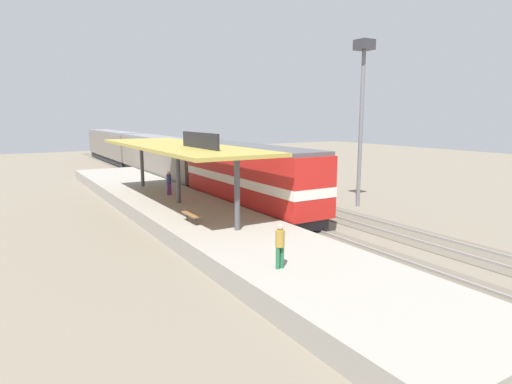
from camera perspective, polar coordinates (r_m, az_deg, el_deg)
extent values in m
plane|color=#706656|center=(32.03, 1.07, -1.80)|extent=(120.00, 120.00, 0.00)
cube|color=#5F5649|center=(31.04, -2.06, -2.15)|extent=(3.20, 110.00, 0.04)
cube|color=gray|center=(30.69, -3.24, -2.19)|extent=(0.10, 110.00, 0.16)
cube|color=gray|center=(31.37, -0.91, -1.90)|extent=(0.10, 110.00, 0.16)
cube|color=#5F5649|center=(33.46, 4.84, -1.29)|extent=(3.20, 110.00, 0.04)
cube|color=gray|center=(33.04, 3.83, -1.32)|extent=(0.10, 110.00, 0.16)
cube|color=gray|center=(33.87, 5.83, -1.07)|extent=(0.10, 110.00, 0.16)
cube|color=gray|center=(29.05, -10.04, -2.27)|extent=(6.00, 44.00, 0.90)
cylinder|color=#47474C|center=(21.46, -2.49, -0.33)|extent=(0.28, 0.28, 3.60)
cylinder|color=#47474C|center=(28.66, -10.17, 2.13)|extent=(0.28, 0.28, 3.60)
cylinder|color=#47474C|center=(36.20, -14.73, 3.56)|extent=(0.28, 0.28, 3.60)
cube|color=#A38E3D|center=(28.47, -10.29, 5.92)|extent=(5.20, 18.00, 0.20)
cube|color=black|center=(25.11, -7.38, 6.73)|extent=(0.12, 4.80, 0.90)
cylinder|color=#333338|center=(22.86, -7.82, -3.85)|extent=(0.07, 0.07, 0.42)
cylinder|color=#333338|center=(24.03, -9.05, -3.20)|extent=(0.07, 0.07, 0.42)
cube|color=brown|center=(23.39, -8.47, -2.92)|extent=(0.44, 1.70, 0.08)
cube|color=#28282D|center=(29.86, -0.90, -1.67)|extent=(2.60, 13.60, 0.70)
cube|color=red|center=(29.51, -0.91, 2.33)|extent=(2.90, 14.40, 3.50)
cube|color=#4C4C51|center=(29.32, -0.92, 5.95)|extent=(2.78, 14.11, 0.24)
cube|color=silver|center=(29.55, -0.91, 1.82)|extent=(2.93, 14.43, 0.56)
cube|color=#28282D|center=(46.11, -12.22, 2.23)|extent=(2.60, 19.20, 0.70)
cube|color=slate|center=(45.90, -12.31, 4.71)|extent=(2.90, 20.00, 3.30)
cube|color=slate|center=(45.78, -12.39, 6.91)|extent=(2.78, 19.60, 0.24)
cube|color=#28282D|center=(66.03, -18.12, 4.24)|extent=(2.60, 19.20, 0.70)
cube|color=slate|center=(65.88, -18.21, 5.97)|extent=(2.90, 20.00, 3.30)
cube|color=slate|center=(65.80, -18.30, 7.50)|extent=(2.78, 19.60, 0.24)
cube|color=#28282D|center=(40.60, -2.32, 1.43)|extent=(2.50, 11.20, 0.70)
cube|color=#6B6056|center=(40.39, -2.34, 3.74)|extent=(2.80, 12.00, 2.60)
cube|color=#554D45|center=(40.26, -2.35, 5.75)|extent=(2.69, 11.76, 0.24)
cylinder|color=slate|center=(32.09, 13.58, 7.85)|extent=(0.28, 0.28, 11.00)
cube|color=#333338|center=(32.44, 14.02, 18.22)|extent=(1.10, 1.10, 0.70)
cylinder|color=#663375|center=(31.88, -11.48, 0.35)|extent=(0.16, 0.16, 0.84)
cylinder|color=#663375|center=(31.94, -11.18, 0.38)|extent=(0.16, 0.16, 0.84)
cylinder|color=navy|center=(31.80, -11.37, 1.68)|extent=(0.34, 0.34, 0.64)
sphere|color=tan|center=(31.74, -11.40, 2.46)|extent=(0.23, 0.23, 0.23)
cylinder|color=#23603D|center=(16.36, 2.88, -8.62)|extent=(0.16, 0.16, 0.84)
cylinder|color=#23603D|center=(16.45, 3.40, -8.52)|extent=(0.16, 0.16, 0.84)
cylinder|color=olive|center=(16.19, 3.17, -6.09)|extent=(0.34, 0.34, 0.64)
sphere|color=tan|center=(16.07, 3.18, -4.60)|extent=(0.23, 0.23, 0.23)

